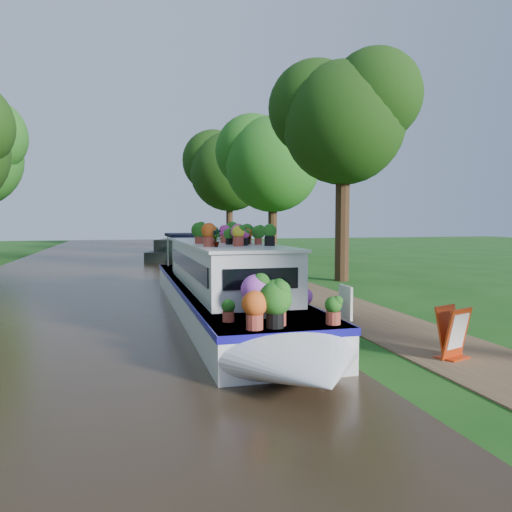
# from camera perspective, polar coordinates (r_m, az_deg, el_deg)

# --- Properties ---
(ground) EXTENTS (100.00, 100.00, 0.00)m
(ground) POSITION_cam_1_polar(r_m,az_deg,el_deg) (16.22, 1.89, -4.50)
(ground) COLOR #154511
(ground) RESTS_ON ground
(canal_water) EXTENTS (10.00, 100.00, 0.02)m
(canal_water) POSITION_cam_1_polar(r_m,az_deg,el_deg) (15.61, -19.79, -5.03)
(canal_water) COLOR black
(canal_water) RESTS_ON ground
(towpath) EXTENTS (2.20, 100.00, 0.03)m
(towpath) POSITION_cam_1_polar(r_m,az_deg,el_deg) (16.60, 5.87, -4.27)
(towpath) COLOR brown
(towpath) RESTS_ON ground
(plant_boat) EXTENTS (2.29, 13.52, 2.27)m
(plant_boat) POSITION_cam_1_polar(r_m,az_deg,el_deg) (12.37, -3.68, -3.19)
(plant_boat) COLOR silver
(plant_boat) RESTS_ON canal_water
(tree_near_overhang) EXTENTS (5.52, 5.28, 8.99)m
(tree_near_overhang) POSITION_cam_1_polar(r_m,az_deg,el_deg) (20.68, 9.87, 15.68)
(tree_near_overhang) COLOR black
(tree_near_overhang) RESTS_ON ground
(tree_near_mid) EXTENTS (6.90, 6.60, 9.40)m
(tree_near_mid) POSITION_cam_1_polar(r_m,az_deg,el_deg) (32.03, 1.85, 11.27)
(tree_near_mid) COLOR black
(tree_near_mid) RESTS_ON ground
(tree_near_far) EXTENTS (7.59, 7.26, 10.30)m
(tree_near_far) POSITION_cam_1_polar(r_m,az_deg,el_deg) (42.59, -3.12, 10.30)
(tree_near_far) COLOR black
(tree_near_far) RESTS_ON ground
(second_boat) EXTENTS (3.64, 6.95, 1.27)m
(second_boat) POSITION_cam_1_polar(r_m,az_deg,el_deg) (31.04, -9.48, 0.50)
(second_boat) COLOR black
(second_boat) RESTS_ON canal_water
(sandwich_board) EXTENTS (0.61, 0.62, 0.90)m
(sandwich_board) POSITION_cam_1_polar(r_m,az_deg,el_deg) (9.38, 21.61, -8.40)
(sandwich_board) COLOR #AE2E0C
(sandwich_board) RESTS_ON towpath
(pedestrian_pink) EXTENTS (0.65, 0.46, 1.68)m
(pedestrian_pink) POSITION_cam_1_polar(r_m,az_deg,el_deg) (39.03, -6.20, 1.76)
(pedestrian_pink) COLOR pink
(pedestrian_pink) RESTS_ON towpath
(pedestrian_dark) EXTENTS (0.80, 0.62, 1.62)m
(pedestrian_dark) POSITION_cam_1_polar(r_m,az_deg,el_deg) (35.35, -4.17, 1.50)
(pedestrian_dark) COLOR black
(pedestrian_dark) RESTS_ON towpath
(verge_plant) EXTENTS (0.46, 0.44, 0.41)m
(verge_plant) POSITION_cam_1_polar(r_m,az_deg,el_deg) (19.31, -0.73, -2.51)
(verge_plant) COLOR #3C6F21
(verge_plant) RESTS_ON ground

